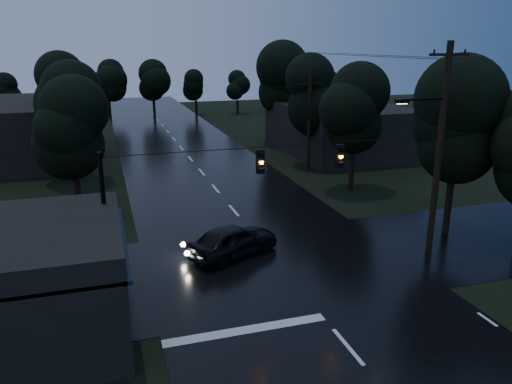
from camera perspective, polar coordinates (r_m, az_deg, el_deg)
main_road at (r=40.01m, az=-6.24°, el=2.25°), size 12.00×120.00×0.02m
cross_street at (r=23.54m, az=2.52°, el=-8.18°), size 60.00×9.00×0.02m
building_far_right at (r=47.80m, az=9.50°, el=7.17°), size 10.00×14.00×4.40m
building_far_left at (r=49.09m, az=-25.09°, el=6.43°), size 10.00×16.00×5.00m
utility_pole_main at (r=24.55m, az=20.07°, el=4.79°), size 3.50×0.30×10.00m
utility_pole_far at (r=39.77m, az=6.08°, el=7.87°), size 2.00×0.30×7.50m
anchor_pole_left at (r=20.27m, az=-16.77°, el=-3.92°), size 0.18×0.18×6.00m
span_signals at (r=21.15m, az=5.05°, el=3.93°), size 15.00×0.37×1.12m
tree_corner_near at (r=27.57m, az=22.06°, el=7.34°), size 4.48×4.48×9.44m
tree_left_a at (r=30.47m, az=-20.40°, el=6.86°), size 3.92×3.92×8.26m
tree_left_b at (r=38.38m, az=-20.89°, el=9.20°), size 4.20×4.20×8.85m
tree_left_c at (r=48.31m, az=-21.08°, el=10.94°), size 4.48×4.48×9.44m
tree_right_a at (r=34.49m, az=11.23°, el=9.23°), size 4.20×4.20×8.85m
tree_right_b at (r=41.85m, az=6.74°, el=11.20°), size 4.48×4.48×9.44m
tree_right_c at (r=51.30m, az=2.76°, el=12.70°), size 4.76×4.76×10.03m
car at (r=24.10m, az=-2.62°, el=-5.53°), size 4.99×3.62×1.58m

